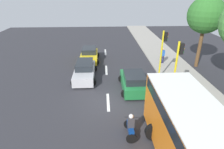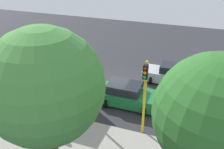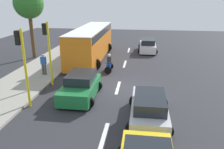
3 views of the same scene
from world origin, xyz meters
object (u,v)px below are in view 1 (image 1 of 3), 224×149
at_px(car_green, 134,82).
at_px(traffic_light_midblock, 178,64).
at_px(car_silver, 85,71).
at_px(pedestrian_by_tree, 163,55).
at_px(car_yellow_cab, 89,55).
at_px(street_tree_center, 206,15).
at_px(pedestrian_near_signal, 202,100).
at_px(traffic_light_corner, 163,49).
at_px(motorcycle, 130,127).

bearing_deg(car_green, traffic_light_midblock, -33.13).
height_order(car_silver, pedestrian_by_tree, pedestrian_by_tree).
xyz_separation_m(car_yellow_cab, street_tree_center, (11.57, -2.20, 4.59)).
bearing_deg(car_yellow_cab, street_tree_center, -10.75).
bearing_deg(pedestrian_by_tree, car_green, -125.89).
relative_size(car_green, pedestrian_near_signal, 2.34).
height_order(pedestrian_near_signal, street_tree_center, street_tree_center).
bearing_deg(street_tree_center, car_silver, -168.79).
height_order(traffic_light_corner, street_tree_center, street_tree_center).
xyz_separation_m(car_silver, street_tree_center, (11.73, 2.33, 4.59)).
height_order(car_green, traffic_light_midblock, traffic_light_midblock).
bearing_deg(car_green, car_silver, 150.29).
height_order(pedestrian_by_tree, traffic_light_midblock, traffic_light_midblock).
height_order(pedestrian_by_tree, traffic_light_corner, traffic_light_corner).
bearing_deg(car_silver, motorcycle, -67.71).
distance_m(pedestrian_by_tree, traffic_light_corner, 4.44).
bearing_deg(traffic_light_corner, pedestrian_by_tree, 70.98).
relative_size(pedestrian_near_signal, pedestrian_by_tree, 1.00).
bearing_deg(car_yellow_cab, motorcycle, -76.14).
distance_m(motorcycle, pedestrian_by_tree, 12.00).
height_order(traffic_light_midblock, street_tree_center, street_tree_center).
distance_m(pedestrian_near_signal, traffic_light_corner, 5.68).
bearing_deg(car_silver, street_tree_center, 11.21).
height_order(car_silver, street_tree_center, street_tree_center).
xyz_separation_m(motorcycle, traffic_light_midblock, (3.70, 3.64, 2.29)).
relative_size(car_silver, car_yellow_cab, 1.16).
xyz_separation_m(car_yellow_cab, pedestrian_near_signal, (7.99, -10.44, 0.35)).
relative_size(car_green, traffic_light_midblock, 0.88).
xyz_separation_m(car_green, car_silver, (-4.21, 2.40, 0.00)).
xyz_separation_m(car_silver, traffic_light_midblock, (6.89, -4.15, 2.22)).
bearing_deg(car_green, pedestrian_near_signal, -41.81).
relative_size(car_silver, pedestrian_near_signal, 2.61).
bearing_deg(car_silver, traffic_light_corner, -5.81).
relative_size(traffic_light_corner, street_tree_center, 0.63).
bearing_deg(car_green, street_tree_center, 32.19).
relative_size(traffic_light_midblock, street_tree_center, 0.63).
height_order(motorcycle, pedestrian_near_signal, pedestrian_near_signal).
bearing_deg(pedestrian_by_tree, street_tree_center, -12.50).
distance_m(pedestrian_by_tree, street_tree_center, 5.57).
distance_m(car_green, traffic_light_corner, 3.87).
distance_m(car_silver, traffic_light_corner, 7.27).
height_order(pedestrian_near_signal, traffic_light_corner, traffic_light_corner).
xyz_separation_m(traffic_light_corner, traffic_light_midblock, (0.00, -3.45, 0.00)).
relative_size(car_green, traffic_light_corner, 0.88).
bearing_deg(pedestrian_near_signal, traffic_light_corner, 103.52).
xyz_separation_m(car_green, pedestrian_by_tree, (3.99, 5.51, 0.35)).
distance_m(car_silver, motorcycle, 8.42).
height_order(motorcycle, traffic_light_corner, traffic_light_corner).
xyz_separation_m(motorcycle, traffic_light_corner, (3.70, 7.09, 2.29)).
bearing_deg(car_silver, traffic_light_midblock, -31.07).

